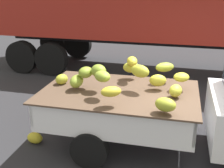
{
  "coord_description": "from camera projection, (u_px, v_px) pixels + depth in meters",
  "views": [
    {
      "loc": [
        0.05,
        -4.89,
        2.96
      ],
      "look_at": [
        -1.41,
        -0.24,
        1.2
      ],
      "focal_mm": 45.83,
      "sensor_mm": 36.0,
      "label": 1
    }
  ],
  "objects": [
    {
      "name": "curb_strip",
      "position": [
        199.0,
        44.0,
        13.9
      ],
      "size": [
        80.0,
        0.8,
        0.16
      ],
      "primitive_type": "cube",
      "color": "gray",
      "rests_on": "ground"
    },
    {
      "name": "ground",
      "position": [
        187.0,
        147.0,
        5.41
      ],
      "size": [
        220.0,
        220.0,
        0.0
      ],
      "primitive_type": "plane",
      "color": "#28282B"
    },
    {
      "name": "fallen_banana_bunch_near_tailgate",
      "position": [
        35.0,
        138.0,
        5.5
      ],
      "size": [
        0.31,
        0.2,
        0.22
      ],
      "primitive_type": "ellipsoid",
      "rotation": [
        0.0,
        0.0,
        0.01
      ],
      "color": "gold",
      "rests_on": "ground"
    }
  ]
}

